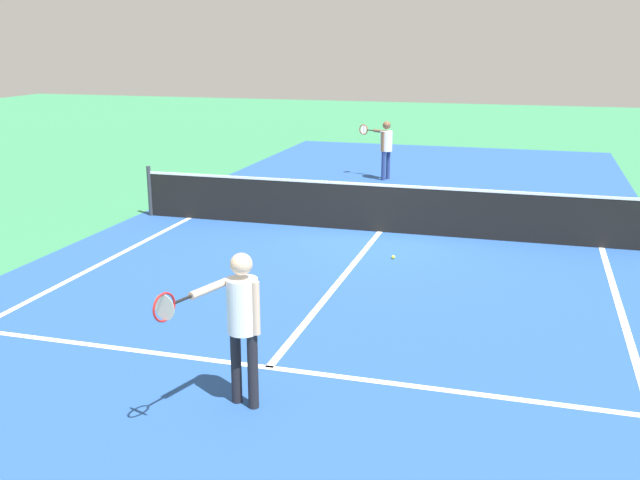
# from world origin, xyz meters

# --- Properties ---
(ground_plane) EXTENTS (60.00, 60.00, 0.00)m
(ground_plane) POSITION_xyz_m (0.00, 0.00, 0.00)
(ground_plane) COLOR #337F51
(court_surface_inbounds) EXTENTS (10.62, 24.40, 0.00)m
(court_surface_inbounds) POSITION_xyz_m (0.00, 0.00, 0.00)
(court_surface_inbounds) COLOR #234C93
(court_surface_inbounds) RESTS_ON ground_plane
(line_service_near) EXTENTS (8.22, 0.10, 0.01)m
(line_service_near) POSITION_xyz_m (0.00, -6.40, 0.00)
(line_service_near) COLOR white
(line_service_near) RESTS_ON ground_plane
(line_center_service) EXTENTS (0.10, 6.40, 0.01)m
(line_center_service) POSITION_xyz_m (0.00, -3.20, 0.00)
(line_center_service) COLOR white
(line_center_service) RESTS_ON ground_plane
(net) EXTENTS (10.12, 0.09, 1.07)m
(net) POSITION_xyz_m (0.00, 0.00, 0.49)
(net) COLOR #33383D
(net) RESTS_ON ground_plane
(player_near) EXTENTS (0.75, 1.11, 1.64)m
(player_near) POSITION_xyz_m (0.05, -7.32, 1.02)
(player_near) COLOR black
(player_near) RESTS_ON ground_plane
(player_far) EXTENTS (1.03, 0.81, 1.56)m
(player_far) POSITION_xyz_m (-0.99, 5.48, 0.97)
(player_far) COLOR navy
(player_far) RESTS_ON ground_plane
(tennis_ball_near_net) EXTENTS (0.07, 0.07, 0.07)m
(tennis_ball_near_net) POSITION_xyz_m (0.59, -1.74, 0.03)
(tennis_ball_near_net) COLOR #CCE033
(tennis_ball_near_net) RESTS_ON ground_plane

